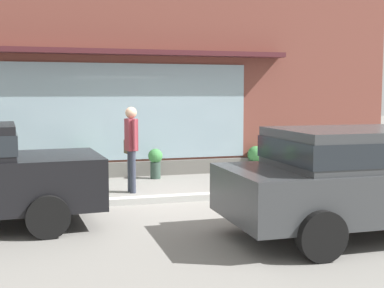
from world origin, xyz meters
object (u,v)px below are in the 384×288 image
at_px(fire_hydrant, 89,172).
at_px(potted_plant_doorstep, 256,158).
at_px(potted_plant_corner_tall, 85,165).
at_px(potted_plant_window_right, 287,151).
at_px(parked_car_dark_gray, 367,174).
at_px(potted_plant_window_left, 2,174).
at_px(pedestrian_with_handbag, 131,143).
at_px(potted_plant_window_center, 155,161).

distance_m(fire_hydrant, potted_plant_doorstep, 4.80).
bearing_deg(potted_plant_corner_tall, potted_plant_window_right, 0.38).
relative_size(parked_car_dark_gray, potted_plant_window_right, 3.89).
bearing_deg(potted_plant_window_left, pedestrian_with_handbag, -33.60).
height_order(parked_car_dark_gray, potted_plant_window_center, parked_car_dark_gray).
xyz_separation_m(parked_car_dark_gray, potted_plant_window_right, (1.57, 5.71, -0.34)).
bearing_deg(parked_car_dark_gray, potted_plant_window_center, 108.42).
height_order(fire_hydrant, potted_plant_window_left, fire_hydrant).
distance_m(pedestrian_with_handbag, potted_plant_window_right, 4.62).
xyz_separation_m(fire_hydrant, potted_plant_window_center, (1.69, 1.51, -0.03)).
height_order(fire_hydrant, potted_plant_corner_tall, fire_hydrant).
height_order(pedestrian_with_handbag, potted_plant_doorstep, pedestrian_with_handbag).
xyz_separation_m(fire_hydrant, potted_plant_window_right, (5.17, 1.54, 0.09)).
height_order(pedestrian_with_handbag, potted_plant_corner_tall, pedestrian_with_handbag).
distance_m(potted_plant_window_left, potted_plant_corner_tall, 1.86).
bearing_deg(pedestrian_with_handbag, potted_plant_window_center, -38.32).
height_order(potted_plant_corner_tall, potted_plant_window_center, potted_plant_corner_tall).
bearing_deg(potted_plant_doorstep, potted_plant_window_right, -23.01).
relative_size(fire_hydrant, parked_car_dark_gray, 0.20).
distance_m(potted_plant_window_right, potted_plant_doorstep, 0.82).
bearing_deg(pedestrian_with_handbag, potted_plant_doorstep, -72.04).
bearing_deg(potted_plant_window_left, parked_car_dark_gray, -47.52).
bearing_deg(potted_plant_corner_tall, potted_plant_window_center, 0.12).
distance_m(potted_plant_corner_tall, potted_plant_doorstep, 4.39).
bearing_deg(potted_plant_window_center, fire_hydrant, -138.35).
relative_size(potted_plant_window_right, potted_plant_corner_tall, 1.44).
relative_size(pedestrian_with_handbag, parked_car_dark_gray, 0.40).
relative_size(fire_hydrant, potted_plant_window_left, 1.81).
relative_size(parked_car_dark_gray, potted_plant_corner_tall, 5.59).
distance_m(pedestrian_with_handbag, potted_plant_window_left, 3.28).
bearing_deg(potted_plant_doorstep, potted_plant_window_center, -172.82).
relative_size(parked_car_dark_gray, potted_plant_doorstep, 6.47).
relative_size(parked_car_dark_gray, potted_plant_window_left, 9.02).
xyz_separation_m(pedestrian_with_handbag, potted_plant_window_right, (4.31, 1.58, -0.49)).
bearing_deg(potted_plant_window_right, potted_plant_corner_tall, -179.62).
distance_m(pedestrian_with_handbag, potted_plant_window_center, 1.86).
distance_m(fire_hydrant, potted_plant_window_left, 2.49).
height_order(potted_plant_window_left, potted_plant_doorstep, potted_plant_doorstep).
distance_m(pedestrian_with_handbag, parked_car_dark_gray, 4.96).
bearing_deg(potted_plant_corner_tall, potted_plant_window_left, 173.46).
height_order(pedestrian_with_handbag, potted_plant_window_left, pedestrian_with_handbag).
bearing_deg(potted_plant_corner_tall, potted_plant_doorstep, 4.55).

